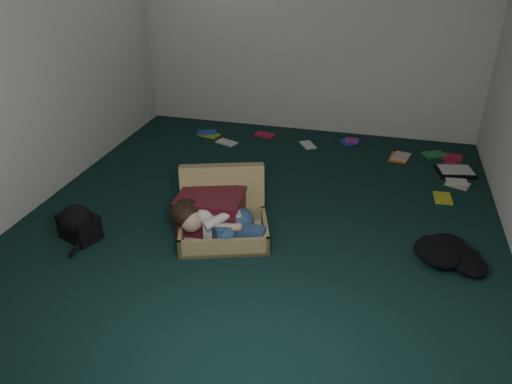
% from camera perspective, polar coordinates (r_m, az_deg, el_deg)
% --- Properties ---
extents(floor, '(4.50, 4.50, 0.00)m').
position_cam_1_polar(floor, '(4.29, 0.51, -3.21)').
color(floor, black).
rests_on(floor, ground).
extents(wall_back, '(4.50, 0.00, 4.50)m').
position_cam_1_polar(wall_back, '(5.95, 6.22, 18.94)').
color(wall_back, silver).
rests_on(wall_back, ground).
extents(wall_front, '(4.50, 0.00, 4.50)m').
position_cam_1_polar(wall_front, '(1.84, -16.91, -3.71)').
color(wall_front, silver).
rests_on(wall_front, ground).
extents(wall_left, '(0.00, 4.50, 4.50)m').
position_cam_1_polar(wall_left, '(4.68, -24.70, 14.17)').
color(wall_left, silver).
rests_on(wall_left, ground).
extents(suitcase, '(0.88, 0.87, 0.51)m').
position_cam_1_polar(suitcase, '(4.08, -3.78, -2.61)').
color(suitcase, '#A08D58').
rests_on(suitcase, floor).
extents(person, '(0.78, 0.39, 0.32)m').
position_cam_1_polar(person, '(3.91, -4.47, -3.40)').
color(person, silver).
rests_on(person, suitcase).
extents(maroon_bin, '(0.54, 0.43, 0.35)m').
position_cam_1_polar(maroon_bin, '(4.06, -5.14, -2.47)').
color(maroon_bin, '#4E101B').
rests_on(maroon_bin, floor).
extents(backpack, '(0.47, 0.42, 0.23)m').
position_cam_1_polar(backpack, '(4.24, -19.56, -3.65)').
color(backpack, black).
rests_on(backpack, floor).
extents(clothing_pile, '(0.53, 0.45, 0.15)m').
position_cam_1_polar(clothing_pile, '(4.01, 21.88, -6.72)').
color(clothing_pile, black).
rests_on(clothing_pile, floor).
extents(paper_tray, '(0.40, 0.33, 0.05)m').
position_cam_1_polar(paper_tray, '(5.47, 21.84, 2.18)').
color(paper_tray, black).
rests_on(paper_tray, floor).
extents(book_scatter, '(3.02, 1.39, 0.02)m').
position_cam_1_polar(book_scatter, '(5.61, 11.52, 4.19)').
color(book_scatter, '#BCCA23').
rests_on(book_scatter, floor).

